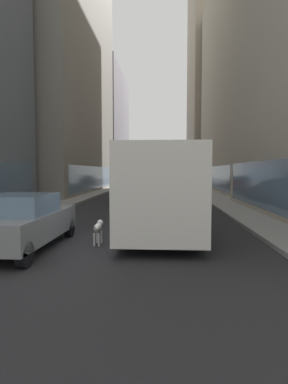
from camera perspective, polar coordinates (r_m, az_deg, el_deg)
ground_plane at (r=44.83m, az=1.72°, el=0.84°), size 120.00×120.00×0.00m
sidewalk_left at (r=45.35m, az=-5.50°, el=0.95°), size 2.40×110.00×0.15m
sidewalk_right at (r=45.03m, az=8.99°, el=0.90°), size 2.40×110.00×0.15m
building_left_mid at (r=39.64m, az=-17.71°, el=23.06°), size 11.68×23.64×31.01m
building_left_far at (r=62.31m, az=-9.05°, el=11.07°), size 11.32×22.34×20.56m
building_right_mid at (r=38.83m, az=20.15°, el=18.05°), size 10.19×21.59×24.05m
building_right_far at (r=59.14m, az=14.45°, el=20.10°), size 11.88×15.76×38.10m
transit_bus at (r=13.65m, az=3.09°, el=1.65°), size 2.78×11.53×3.05m
car_black_suv at (r=51.38m, az=0.59°, el=2.13°), size 1.88×4.69×1.62m
car_yellow_taxi at (r=33.99m, az=-0.82°, el=1.30°), size 1.88×4.72×1.62m
car_grey_wagon at (r=9.89m, az=-21.01°, el=-4.95°), size 1.86×4.42×1.62m
car_red_coupe at (r=40.76m, az=5.50°, el=1.69°), size 1.82×4.27×1.62m
car_silver_sedan at (r=24.68m, az=6.91°, el=0.35°), size 1.83×4.77×1.62m
box_truck at (r=25.73m, az=-2.15°, el=2.39°), size 2.30×7.50×3.05m
dalmatian_dog at (r=10.05m, az=-8.23°, el=-6.39°), size 0.22×0.96×0.72m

